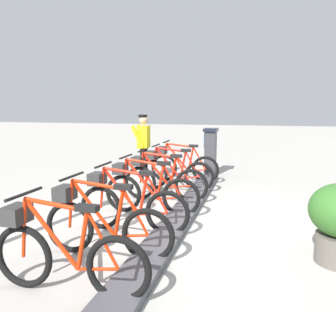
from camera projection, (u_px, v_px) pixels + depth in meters
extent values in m
plane|color=#A7A29A|center=(179.00, 221.00, 5.56)|extent=(60.00, 60.00, 0.00)
cube|color=#47474C|center=(179.00, 218.00, 5.56)|extent=(0.44, 7.01, 0.10)
cube|color=#38383D|center=(211.00, 153.00, 9.25)|extent=(0.28, 0.44, 1.20)
cube|color=#194C8C|center=(205.00, 140.00, 9.24)|extent=(0.03, 0.30, 0.40)
cube|color=black|center=(211.00, 130.00, 9.16)|extent=(0.36, 0.52, 0.08)
torus|color=black|center=(205.00, 170.00, 8.30)|extent=(0.67, 0.07, 0.67)
torus|color=black|center=(164.00, 168.00, 8.57)|extent=(0.67, 0.07, 0.67)
cylinder|color=red|center=(177.00, 157.00, 8.44)|extent=(0.60, 0.04, 0.70)
cylinder|color=red|center=(191.00, 159.00, 8.36)|extent=(0.16, 0.04, 0.61)
cylinder|color=red|center=(180.00, 145.00, 8.38)|extent=(0.69, 0.04, 0.11)
cylinder|color=red|center=(197.00, 170.00, 8.36)|extent=(0.43, 0.03, 0.09)
cylinder|color=red|center=(199.00, 158.00, 8.30)|extent=(0.33, 0.03, 0.56)
cylinder|color=red|center=(165.00, 156.00, 8.52)|extent=(0.10, 0.04, 0.62)
cube|color=black|center=(193.00, 146.00, 8.29)|extent=(0.22, 0.10, 0.06)
cylinder|color=black|center=(166.00, 142.00, 8.46)|extent=(0.03, 0.54, 0.03)
cube|color=#2D2D2D|center=(162.00, 150.00, 8.52)|extent=(0.20, 0.28, 0.18)
torus|color=black|center=(199.00, 177.00, 7.45)|extent=(0.67, 0.07, 0.67)
torus|color=black|center=(154.00, 174.00, 7.72)|extent=(0.67, 0.07, 0.67)
cylinder|color=red|center=(168.00, 163.00, 7.59)|extent=(0.60, 0.04, 0.70)
cylinder|color=red|center=(183.00, 165.00, 7.51)|extent=(0.16, 0.04, 0.61)
cylinder|color=red|center=(171.00, 150.00, 7.53)|extent=(0.69, 0.04, 0.11)
cylinder|color=red|center=(190.00, 178.00, 7.51)|extent=(0.43, 0.03, 0.09)
cylinder|color=red|center=(192.00, 164.00, 7.45)|extent=(0.33, 0.03, 0.56)
cylinder|color=red|center=(155.00, 161.00, 7.67)|extent=(0.10, 0.04, 0.62)
cube|color=black|center=(186.00, 150.00, 7.45)|extent=(0.22, 0.10, 0.06)
cylinder|color=black|center=(156.00, 145.00, 7.61)|extent=(0.03, 0.54, 0.03)
cube|color=#2D2D2D|center=(151.00, 155.00, 7.67)|extent=(0.20, 0.28, 0.18)
torus|color=black|center=(191.00, 186.00, 6.60)|extent=(0.67, 0.07, 0.67)
torus|color=black|center=(140.00, 183.00, 6.87)|extent=(0.67, 0.07, 0.67)
cylinder|color=red|center=(156.00, 170.00, 6.74)|extent=(0.60, 0.04, 0.70)
cylinder|color=red|center=(173.00, 172.00, 6.66)|extent=(0.16, 0.04, 0.61)
cylinder|color=red|center=(159.00, 155.00, 6.69)|extent=(0.69, 0.04, 0.11)
cylinder|color=red|center=(181.00, 187.00, 6.66)|extent=(0.43, 0.03, 0.09)
cylinder|color=red|center=(184.00, 172.00, 6.60)|extent=(0.33, 0.03, 0.56)
cylinder|color=red|center=(142.00, 168.00, 6.82)|extent=(0.10, 0.04, 0.62)
cube|color=black|center=(176.00, 156.00, 6.60)|extent=(0.22, 0.10, 0.06)
cylinder|color=black|center=(143.00, 150.00, 6.76)|extent=(0.03, 0.54, 0.03)
cube|color=#2D2D2D|center=(138.00, 161.00, 6.82)|extent=(0.20, 0.28, 0.18)
torus|color=black|center=(181.00, 197.00, 5.75)|extent=(0.67, 0.07, 0.67)
torus|color=black|center=(123.00, 193.00, 6.03)|extent=(0.67, 0.07, 0.67)
cylinder|color=red|center=(141.00, 179.00, 5.90)|extent=(0.60, 0.04, 0.70)
cylinder|color=red|center=(160.00, 182.00, 5.81)|extent=(0.16, 0.04, 0.61)
cylinder|color=red|center=(145.00, 162.00, 5.84)|extent=(0.69, 0.04, 0.11)
cylinder|color=red|center=(169.00, 198.00, 5.81)|extent=(0.43, 0.03, 0.09)
cylinder|color=red|center=(172.00, 181.00, 5.75)|extent=(0.33, 0.03, 0.56)
cylinder|color=red|center=(125.00, 176.00, 5.97)|extent=(0.10, 0.04, 0.62)
cube|color=black|center=(164.00, 163.00, 5.75)|extent=(0.22, 0.10, 0.06)
cylinder|color=black|center=(126.00, 156.00, 5.91)|extent=(0.03, 0.54, 0.03)
cube|color=#2D2D2D|center=(120.00, 169.00, 5.97)|extent=(0.20, 0.28, 0.18)
torus|color=black|center=(167.00, 213.00, 4.91)|extent=(0.67, 0.07, 0.67)
torus|color=black|center=(101.00, 208.00, 5.18)|extent=(0.67, 0.07, 0.67)
cylinder|color=red|center=(122.00, 191.00, 5.05)|extent=(0.60, 0.04, 0.70)
cylinder|color=red|center=(143.00, 195.00, 4.97)|extent=(0.16, 0.04, 0.61)
cylinder|color=red|center=(125.00, 171.00, 4.99)|extent=(0.69, 0.04, 0.11)
cylinder|color=red|center=(153.00, 214.00, 4.97)|extent=(0.43, 0.03, 0.09)
cylinder|color=red|center=(157.00, 194.00, 4.91)|extent=(0.33, 0.03, 0.56)
cylinder|color=red|center=(102.00, 188.00, 5.13)|extent=(0.10, 0.04, 0.62)
cube|color=black|center=(147.00, 173.00, 4.90)|extent=(0.22, 0.10, 0.06)
cylinder|color=black|center=(103.00, 165.00, 5.07)|extent=(0.03, 0.54, 0.03)
cube|color=#2D2D2D|center=(97.00, 179.00, 5.13)|extent=(0.20, 0.28, 0.18)
torus|color=black|center=(148.00, 235.00, 4.06)|extent=(0.67, 0.07, 0.67)
torus|color=black|center=(70.00, 227.00, 4.33)|extent=(0.67, 0.07, 0.67)
cylinder|color=red|center=(93.00, 208.00, 4.20)|extent=(0.60, 0.04, 0.70)
cylinder|color=red|center=(119.00, 213.00, 4.12)|extent=(0.16, 0.04, 0.61)
cylinder|color=red|center=(97.00, 185.00, 4.14)|extent=(0.69, 0.04, 0.11)
cylinder|color=red|center=(131.00, 236.00, 4.12)|extent=(0.43, 0.03, 0.09)
cylinder|color=red|center=(136.00, 212.00, 4.06)|extent=(0.33, 0.03, 0.56)
cylinder|color=red|center=(71.00, 204.00, 4.28)|extent=(0.10, 0.04, 0.62)
cube|color=black|center=(123.00, 187.00, 4.06)|extent=(0.22, 0.10, 0.06)
cylinder|color=black|center=(72.00, 176.00, 4.22)|extent=(0.03, 0.54, 0.03)
cube|color=#2D2D2D|center=(65.00, 193.00, 4.28)|extent=(0.20, 0.28, 0.18)
torus|color=black|center=(118.00, 269.00, 3.21)|extent=(0.67, 0.07, 0.67)
torus|color=black|center=(23.00, 257.00, 3.48)|extent=(0.67, 0.07, 0.67)
cylinder|color=red|center=(51.00, 234.00, 3.35)|extent=(0.60, 0.04, 0.70)
cylinder|color=red|center=(83.00, 241.00, 3.27)|extent=(0.16, 0.04, 0.61)
cylinder|color=red|center=(55.00, 205.00, 3.30)|extent=(0.69, 0.04, 0.11)
cylinder|color=red|center=(98.00, 269.00, 3.27)|extent=(0.43, 0.03, 0.09)
cylinder|color=red|center=(103.00, 240.00, 3.21)|extent=(0.33, 0.03, 0.56)
cylinder|color=red|center=(24.00, 228.00, 3.43)|extent=(0.10, 0.04, 0.62)
cube|color=black|center=(87.00, 208.00, 3.21)|extent=(0.22, 0.10, 0.06)
cylinder|color=black|center=(24.00, 194.00, 3.37)|extent=(0.03, 0.54, 0.03)
cube|color=#2D2D2D|center=(17.00, 214.00, 3.43)|extent=(0.20, 0.28, 0.18)
cube|color=white|center=(141.00, 178.00, 8.68)|extent=(0.27, 0.13, 0.10)
cube|color=white|center=(147.00, 177.00, 8.87)|extent=(0.27, 0.13, 0.10)
cylinder|color=black|center=(143.00, 164.00, 8.62)|extent=(0.15, 0.15, 0.82)
cylinder|color=black|center=(145.00, 162.00, 8.82)|extent=(0.15, 0.15, 0.82)
cube|color=yellow|center=(144.00, 137.00, 8.62)|extent=(0.30, 0.42, 0.56)
cylinder|color=yellow|center=(137.00, 137.00, 8.38)|extent=(0.34, 0.13, 0.57)
cylinder|color=yellow|center=(142.00, 135.00, 8.89)|extent=(0.34, 0.13, 0.57)
sphere|color=tan|center=(143.00, 120.00, 8.56)|extent=(0.22, 0.22, 0.22)
cylinder|color=black|center=(143.00, 116.00, 8.55)|extent=(0.22, 0.22, 0.06)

